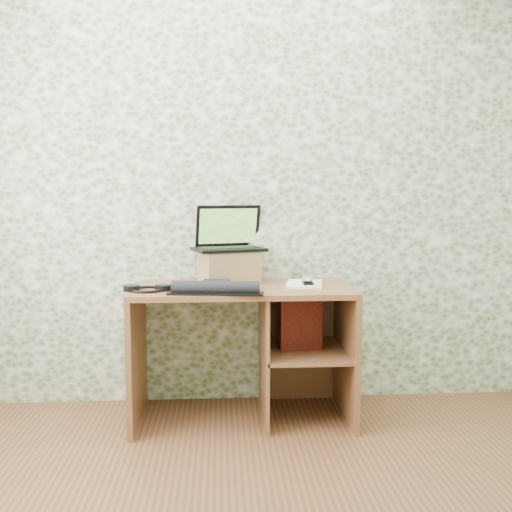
{
  "coord_description": "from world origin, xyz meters",
  "views": [
    {
      "loc": [
        -0.12,
        -1.67,
        1.25
      ],
      "look_at": [
        0.07,
        1.39,
        0.92
      ],
      "focal_mm": 40.0,
      "sensor_mm": 36.0,
      "label": 1
    }
  ],
  "objects": [
    {
      "name": "keyboard",
      "position": [
        -0.15,
        1.26,
        0.77
      ],
      "size": [
        0.5,
        0.3,
        0.07
      ],
      "rotation": [
        0.0,
        0.0,
        -0.12
      ],
      "color": "black",
      "rests_on": "desk"
    },
    {
      "name": "mouse",
      "position": [
        0.36,
        1.42,
        0.78
      ],
      "size": [
        0.07,
        0.11,
        0.04
      ],
      "primitive_type": "ellipsoid",
      "rotation": [
        0.0,
        0.0,
        -0.06
      ],
      "color": "#B2B2B5",
      "rests_on": "notepad"
    },
    {
      "name": "riser",
      "position": [
        -0.07,
        1.58,
        0.84
      ],
      "size": [
        0.37,
        0.34,
        0.18
      ],
      "primitive_type": "cube",
      "rotation": [
        0.0,
        0.0,
        0.3
      ],
      "color": "olive",
      "rests_on": "desk"
    },
    {
      "name": "laptop",
      "position": [
        -0.07,
        1.63,
        1.0
      ],
      "size": [
        0.45,
        0.38,
        0.26
      ],
      "rotation": [
        0.0,
        0.0,
        0.3
      ],
      "color": "black",
      "rests_on": "riser"
    },
    {
      "name": "red_box",
      "position": [
        0.32,
        1.44,
        0.53
      ],
      "size": [
        0.25,
        0.11,
        0.29
      ],
      "primitive_type": "cube",
      "rotation": [
        0.0,
        0.0,
        0.13
      ],
      "color": "maroon",
      "rests_on": "desk"
    },
    {
      "name": "headphones",
      "position": [
        -0.51,
        1.33,
        0.76
      ],
      "size": [
        0.25,
        0.19,
        0.03
      ],
      "rotation": [
        0.0,
        0.0,
        0.03
      ],
      "color": "black",
      "rests_on": "desk"
    },
    {
      "name": "pen",
      "position": [
        0.39,
        1.5,
        0.77
      ],
      "size": [
        0.02,
        0.13,
        0.01
      ],
      "primitive_type": "cylinder",
      "rotation": [
        1.57,
        0.0,
        -0.09
      ],
      "color": "black",
      "rests_on": "notepad"
    },
    {
      "name": "wall_back",
      "position": [
        0.0,
        1.75,
        1.3
      ],
      "size": [
        3.5,
        0.0,
        3.5
      ],
      "primitive_type": "plane",
      "rotation": [
        1.57,
        0.0,
        0.0
      ],
      "color": "white",
      "rests_on": "ground"
    },
    {
      "name": "notepad",
      "position": [
        0.35,
        1.47,
        0.76
      ],
      "size": [
        0.24,
        0.31,
        0.01
      ],
      "primitive_type": "cube",
      "rotation": [
        0.0,
        0.0,
        -0.18
      ],
      "color": "white",
      "rests_on": "desk"
    },
    {
      "name": "desk",
      "position": [
        0.08,
        1.47,
        0.48
      ],
      "size": [
        1.2,
        0.6,
        0.75
      ],
      "color": "brown",
      "rests_on": "floor"
    }
  ]
}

